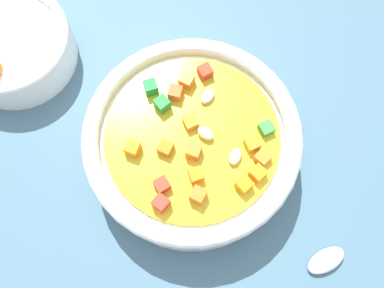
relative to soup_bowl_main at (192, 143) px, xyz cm
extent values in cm
cube|color=#42667A|center=(0.01, -0.01, -4.23)|extent=(140.00, 140.00, 2.00)
cylinder|color=white|center=(0.01, -0.01, -0.86)|extent=(20.60, 20.60, 4.73)
torus|color=white|center=(0.01, -0.01, 1.99)|extent=(21.01, 21.01, 1.64)
cylinder|color=gold|center=(0.01, -0.01, 1.70)|extent=(16.90, 16.90, 0.40)
cube|color=orange|center=(0.05, -1.25, 2.36)|extent=(1.59, 1.59, 0.93)
cube|color=green|center=(-7.07, 0.15, 2.35)|extent=(1.60, 1.60, 0.90)
ellipsoid|color=beige|center=(-1.88, -3.85, 2.26)|extent=(1.97, 2.04, 0.71)
ellipsoid|color=beige|center=(-1.27, 0.46, 2.39)|extent=(2.01, 2.02, 0.97)
cube|color=orange|center=(0.06, -5.62, 2.51)|extent=(1.71, 1.71, 1.21)
cube|color=red|center=(-1.90, -6.45, 2.45)|extent=(1.60, 1.60, 1.10)
cube|color=orange|center=(-0.10, 5.82, 2.60)|extent=(1.72, 1.72, 1.40)
cube|color=orange|center=(-6.30, 2.81, 2.37)|extent=(1.74, 1.74, 0.94)
cube|color=red|center=(3.37, 6.22, 2.61)|extent=(1.75, 1.75, 1.42)
cube|color=orange|center=(-0.05, 3.91, 2.43)|extent=(1.50, 1.50, 1.05)
cube|color=red|center=(3.15, 4.54, 2.43)|extent=(1.66, 1.66, 1.05)
cube|color=orange|center=(5.63, 0.85, 2.55)|extent=(1.65, 1.65, 1.29)
cube|color=#248A3B|center=(3.55, -5.19, 2.57)|extent=(1.49, 1.49, 1.33)
cube|color=orange|center=(-5.63, 4.29, 2.45)|extent=(1.74, 1.74, 1.09)
cube|color=orange|center=(2.59, 1.07, 2.43)|extent=(1.70, 1.70, 1.05)
cube|color=orange|center=(-5.51, 1.42, 2.40)|extent=(1.57, 1.57, 0.99)
cube|color=#2D843D|center=(2.57, -3.33, 2.57)|extent=(1.72, 1.72, 1.33)
ellipsoid|color=beige|center=(-3.79, 2.47, 2.30)|extent=(1.75, 2.04, 0.79)
cube|color=orange|center=(1.22, -4.43, 2.47)|extent=(1.59, 1.59, 1.13)
cube|color=orange|center=(-4.23, 5.22, 2.51)|extent=(1.73, 1.73, 1.21)
cube|color=orange|center=(0.23, 1.68, 2.55)|extent=(1.65, 1.65, 1.29)
ellipsoid|color=silver|center=(-11.91, 12.29, -2.71)|extent=(4.49, 3.46, 1.03)
cylinder|color=white|center=(18.50, -13.17, -1.25)|extent=(13.19, 13.19, 3.96)
torus|color=white|center=(18.50, -13.17, 1.00)|extent=(13.32, 13.32, 1.06)
camera|label=1|loc=(1.28, 13.59, 40.89)|focal=40.73mm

